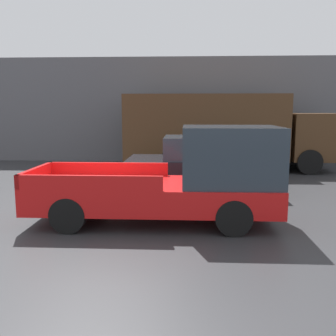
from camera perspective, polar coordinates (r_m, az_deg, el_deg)
ground_plane at (r=8.90m, az=-9.67°, el=-7.57°), size 60.00×60.00×0.00m
building_wall at (r=18.20m, az=-3.13°, el=8.81°), size 28.00×0.15×4.96m
pickup_truck at (r=8.27m, az=2.29°, el=-1.70°), size 5.42×1.95×2.15m
car at (r=11.44m, az=5.06°, el=0.61°), size 4.38×2.02×1.70m
delivery_truck at (r=15.88m, az=8.22°, el=5.90°), size 8.58×2.62×3.11m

